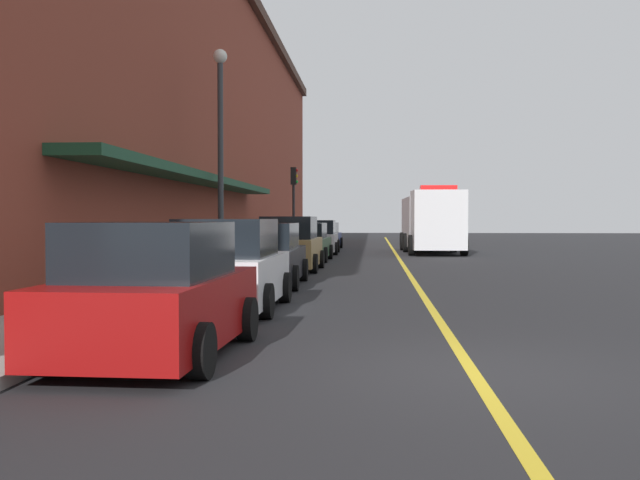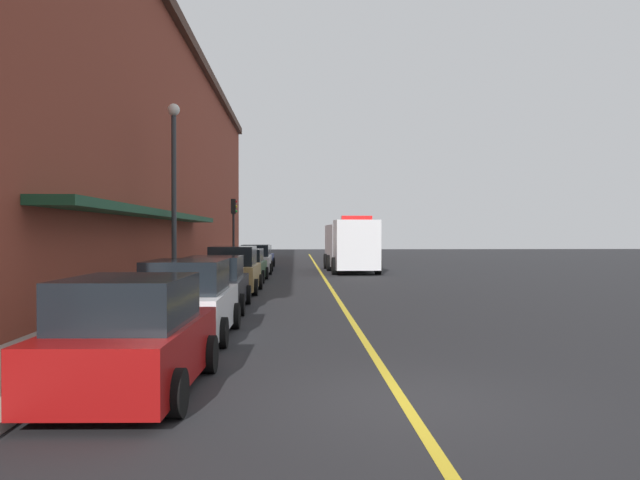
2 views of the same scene
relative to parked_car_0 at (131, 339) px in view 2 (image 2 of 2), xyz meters
The scene contains 16 objects.
ground_plane 24.75m from the parked_car_0, 80.79° to the left, with size 112.00×112.00×0.00m, color #232326.
sidewalk_left 24.53m from the parked_car_0, 95.25° to the left, with size 2.40×70.00×0.15m, color #ADA8A0.
lane_center_stripe 24.75m from the parked_car_0, 80.79° to the left, with size 0.16×70.00×0.01m, color gold.
brick_building_left 25.95m from the parked_car_0, 112.24° to the left, with size 13.44×64.00×13.20m.
parked_car_0 is the anchor object (origin of this frame).
parked_car_1 4.85m from the parked_car_0, 89.93° to the left, with size 2.08×4.19×1.78m.
parked_car_2 9.95m from the parked_car_0, 90.29° to the left, with size 2.06×4.62×1.66m.
parked_car_3 15.56m from the parked_car_0, 90.11° to the left, with size 2.17×4.18×1.85m.
parked_car_4 21.22m from the parked_car_0, 90.13° to the left, with size 2.20×4.28×1.59m.
parked_car_5 27.48m from the parked_car_0, 89.79° to the left, with size 2.00×4.80×1.70m.
parked_car_6 32.94m from the parked_car_0, 90.04° to the left, with size 2.05×4.59×1.54m.
box_truck 29.45m from the parked_car_0, 78.61° to the left, with size 2.99×8.52×3.35m.
parking_meter_0 21.46m from the parked_car_0, 93.72° to the left, with size 0.14×0.18×1.33m.
parking_meter_1 33.36m from the parked_car_0, 92.39° to the left, with size 0.14×0.18×1.33m.
street_lamp_left 14.14m from the parked_car_0, 98.37° to the left, with size 0.44×0.44×6.94m.
traffic_light_near 28.88m from the parked_car_0, 92.65° to the left, with size 0.38×0.36×4.30m.
Camera 2 is at (-1.53, -8.70, 2.39)m, focal length 34.87 mm.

